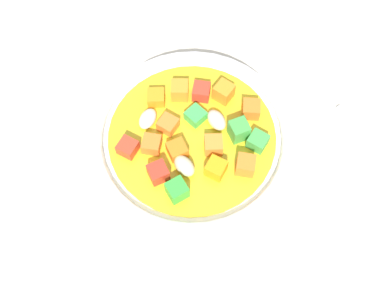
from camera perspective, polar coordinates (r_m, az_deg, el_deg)
ground_plane at (r=50.98cm, az=0.00°, el=-1.73°), size 140.00×140.00×2.00cm
soup_bowl_main at (r=47.50cm, az=0.02°, el=0.18°), size 20.86×20.86×6.64cm
spoon at (r=55.18cm, az=18.19°, el=4.48°), size 12.34×22.71×0.91cm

